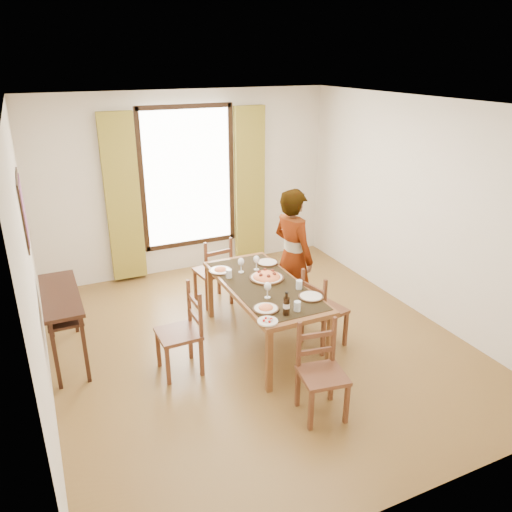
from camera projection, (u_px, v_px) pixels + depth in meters
name	position (u px, v px, depth m)	size (l,w,h in m)	color
ground	(257.00, 343.00, 5.86)	(5.00, 5.00, 0.00)	brown
room_shell	(252.00, 214.00, 5.39)	(4.60, 5.10, 2.74)	silver
console_table	(61.00, 303.00, 5.32)	(0.38, 1.20, 0.80)	black
dining_table	(264.00, 290.00, 5.61)	(0.82, 1.82, 0.76)	brown
chair_west	(182.00, 334.00, 5.19)	(0.43, 0.43, 0.95)	brown
chair_north	(214.00, 273.00, 6.65)	(0.47, 0.47, 0.95)	brown
chair_south	(321.00, 374.00, 4.57)	(0.46, 0.46, 0.91)	brown
chair_east	(322.00, 311.00, 5.66)	(0.49, 0.49, 0.94)	brown
man	(293.00, 257.00, 6.08)	(0.55, 0.70, 1.71)	#94999C
plate_sw	(266.00, 307.00, 5.02)	(0.27, 0.27, 0.05)	silver
plate_se	(311.00, 295.00, 5.27)	(0.27, 0.27, 0.05)	silver
plate_nw	(220.00, 269.00, 5.91)	(0.27, 0.27, 0.05)	silver
plate_ne	(267.00, 261.00, 6.13)	(0.27, 0.27, 0.05)	silver
pasta_platter	(267.00, 275.00, 5.70)	(0.40, 0.40, 0.10)	red
caprese_plate	(268.00, 320.00, 4.78)	(0.20, 0.20, 0.04)	silver
wine_glass_a	(268.00, 290.00, 5.24)	(0.08, 0.08, 0.18)	white
wine_glass_b	(256.00, 263.00, 5.93)	(0.08, 0.08, 0.18)	white
wine_glass_c	(241.00, 265.00, 5.86)	(0.08, 0.08, 0.18)	white
tumbler_a	(299.00, 285.00, 5.46)	(0.07, 0.07, 0.10)	silver
tumbler_b	(229.00, 274.00, 5.73)	(0.07, 0.07, 0.10)	silver
tumbler_c	(297.00, 306.00, 4.99)	(0.07, 0.07, 0.10)	silver
wine_bottle	(286.00, 303.00, 4.89)	(0.07, 0.07, 0.25)	black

